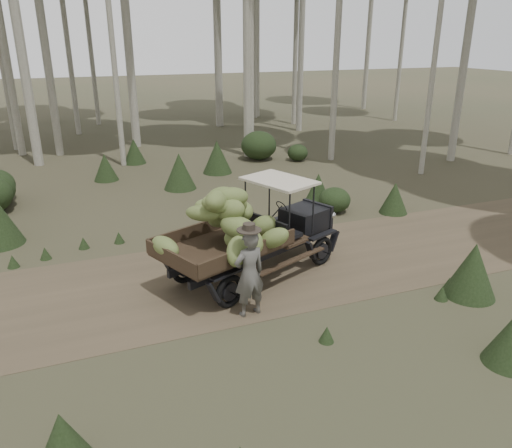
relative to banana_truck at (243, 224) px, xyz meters
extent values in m
plane|color=#473D2B|center=(-0.62, 0.27, -1.28)|extent=(120.00, 120.00, 0.00)
cube|color=brown|center=(-0.62, 0.27, -1.28)|extent=(70.00, 4.00, 0.01)
cube|color=black|center=(1.83, 0.81, -0.38)|extent=(1.16, 1.14, 0.50)
cube|color=black|center=(2.29, 1.00, -0.38)|extent=(0.43, 0.87, 0.56)
cube|color=black|center=(0.66, 0.32, -0.29)|extent=(0.55, 1.19, 0.50)
cube|color=#38281C|center=(-0.50, -0.16, -0.38)|extent=(2.95, 2.47, 0.07)
cube|color=#38281C|center=(-0.81, 0.59, -0.22)|extent=(2.35, 1.02, 0.29)
cube|color=#38281C|center=(-0.19, -0.91, -0.22)|extent=(2.35, 1.02, 0.29)
cube|color=#38281C|center=(-1.67, -0.64, -0.22)|extent=(0.67, 1.52, 0.29)
cube|color=beige|center=(1.02, 0.47, 0.72)|extent=(1.55, 1.81, 0.05)
cube|color=black|center=(0.24, 0.52, -0.73)|extent=(3.86, 1.68, 0.16)
cube|color=black|center=(0.50, -0.11, -0.73)|extent=(3.86, 1.68, 0.16)
torus|color=black|center=(1.38, 1.41, -0.94)|extent=(0.68, 0.38, 0.68)
torus|color=black|center=(1.94, 0.07, -0.94)|extent=(0.68, 0.38, 0.68)
torus|color=black|center=(-1.19, 0.33, -0.94)|extent=(0.68, 0.38, 0.68)
torus|color=black|center=(-0.64, -1.00, -0.94)|extent=(0.68, 0.38, 0.68)
sphere|color=beige|center=(2.20, 1.40, -0.34)|extent=(0.16, 0.16, 0.16)
sphere|color=beige|center=(2.51, 0.65, -0.34)|extent=(0.16, 0.16, 0.16)
ellipsoid|color=#5A713B|center=(-1.68, -0.25, -0.14)|extent=(0.64, 0.86, 0.42)
ellipsoid|color=#5A713B|center=(-0.38, 0.17, 0.18)|extent=(0.83, 0.55, 0.54)
ellipsoid|color=#5A713B|center=(-0.88, -0.11, 0.40)|extent=(0.79, 0.78, 0.38)
ellipsoid|color=#5A713B|center=(-0.66, -0.30, 0.68)|extent=(0.72, 0.86, 0.53)
ellipsoid|color=#5A713B|center=(0.53, 0.17, -0.16)|extent=(0.76, 0.52, 0.60)
ellipsoid|color=#5A713B|center=(0.16, 0.39, 0.15)|extent=(0.52, 0.82, 0.46)
ellipsoid|color=#5A713B|center=(-0.66, 0.12, 0.39)|extent=(0.83, 0.51, 0.62)
ellipsoid|color=#5A713B|center=(-0.57, -0.19, 0.62)|extent=(0.76, 0.86, 0.53)
ellipsoid|color=#5A713B|center=(-0.04, -0.64, -0.14)|extent=(0.49, 0.75, 0.61)
ellipsoid|color=#5A713B|center=(-0.39, 0.23, 0.18)|extent=(0.82, 0.82, 0.45)
ellipsoid|color=#5A713B|center=(-0.40, -0.28, 0.47)|extent=(0.87, 0.89, 0.57)
ellipsoid|color=#5A713B|center=(-0.32, -0.15, 0.67)|extent=(0.81, 0.53, 0.43)
ellipsoid|color=#5A713B|center=(-0.27, -0.48, -0.16)|extent=(0.80, 0.74, 0.59)
ellipsoid|color=#5A713B|center=(-0.28, -0.55, 0.16)|extent=(0.96, 0.86, 0.64)
ellipsoid|color=#5A713B|center=(-0.22, -0.10, 0.47)|extent=(0.69, 0.73, 0.46)
ellipsoid|color=#5A713B|center=(-0.44, 0.02, 0.64)|extent=(0.67, 0.44, 0.48)
ellipsoid|color=#5A713B|center=(-0.12, -0.28, -0.17)|extent=(0.81, 0.82, 0.62)
ellipsoid|color=#5A713B|center=(-0.31, 0.31, 0.12)|extent=(0.84, 0.50, 0.62)
ellipsoid|color=#5A713B|center=(-0.17, 0.15, 0.40)|extent=(0.87, 0.84, 0.63)
ellipsoid|color=#5A713B|center=(-0.67, -0.33, 0.62)|extent=(0.68, 0.44, 0.49)
ellipsoid|color=#5A713B|center=(-0.51, -1.09, -0.08)|extent=(0.71, 0.88, 0.68)
ellipsoid|color=#5A713B|center=(0.41, -0.71, -0.10)|extent=(0.82, 0.71, 0.63)
imported|color=#504E49|center=(-0.38, -1.38, -0.44)|extent=(0.68, 0.50, 1.70)
cylinder|color=#2F2821|center=(-0.38, -1.38, 0.44)|extent=(0.52, 0.52, 0.02)
cylinder|color=#2F2821|center=(-0.38, -1.38, 0.49)|extent=(0.26, 0.26, 0.14)
ellipsoid|color=#233319|center=(5.84, 9.49, -0.93)|extent=(0.86, 0.86, 0.69)
cone|color=#233319|center=(3.89, 3.97, -0.78)|extent=(0.90, 0.90, 1.00)
cone|color=#233319|center=(5.65, 2.49, -0.82)|extent=(0.84, 0.84, 0.93)
cone|color=#233319|center=(-3.72, -3.88, -0.90)|extent=(0.70, 0.70, 0.77)
ellipsoid|color=#233319|center=(4.39, 10.27, -0.67)|extent=(1.49, 1.49, 1.19)
cone|color=#233319|center=(4.05, -2.30, -0.71)|extent=(1.03, 1.03, 1.14)
cone|color=#233319|center=(2.12, 8.84, -0.66)|extent=(1.12, 1.12, 1.24)
cone|color=#233319|center=(0.29, 7.26, -0.67)|extent=(1.11, 1.11, 1.24)
cone|color=#233319|center=(-0.62, 11.52, -0.78)|extent=(0.91, 0.91, 1.02)
ellipsoid|color=#233319|center=(4.04, 3.18, -0.90)|extent=(0.93, 0.93, 0.75)
cone|color=#233319|center=(-1.98, 9.28, -0.80)|extent=(0.88, 0.88, 0.98)
cone|color=#233319|center=(0.51, 2.41, -1.13)|extent=(0.27, 0.27, 0.30)
cone|color=#233319|center=(-4.69, 2.48, -1.13)|extent=(0.27, 0.27, 0.30)
cone|color=#233319|center=(0.17, 2.98, -1.13)|extent=(0.27, 0.27, 0.30)
cone|color=#233319|center=(-2.26, 3.08, -1.13)|extent=(0.27, 0.27, 0.30)
cone|color=#233319|center=(3.41, -2.25, -1.13)|extent=(0.27, 0.27, 0.30)
cone|color=#233319|center=(0.95, 3.18, -1.13)|extent=(0.27, 0.27, 0.30)
cone|color=#233319|center=(-4.01, 2.70, -1.13)|extent=(0.27, 0.27, 0.30)
cone|color=#233319|center=(3.31, 2.65, -1.13)|extent=(0.27, 0.27, 0.30)
cone|color=#233319|center=(-3.12, 3.03, -1.13)|extent=(0.27, 0.27, 0.30)
cone|color=#233319|center=(3.81, -1.99, -1.13)|extent=(0.27, 0.27, 0.30)
cone|color=#233319|center=(1.85, 2.66, -1.13)|extent=(0.27, 0.27, 0.30)
cone|color=#233319|center=(4.25, -2.25, -1.13)|extent=(0.27, 0.27, 0.30)
cone|color=#233319|center=(2.37, 3.16, -1.13)|extent=(0.27, 0.27, 0.30)
cone|color=#233319|center=(0.55, -2.71, -1.13)|extent=(0.27, 0.27, 0.30)
camera|label=1|loc=(-3.24, -9.13, 3.69)|focal=35.00mm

